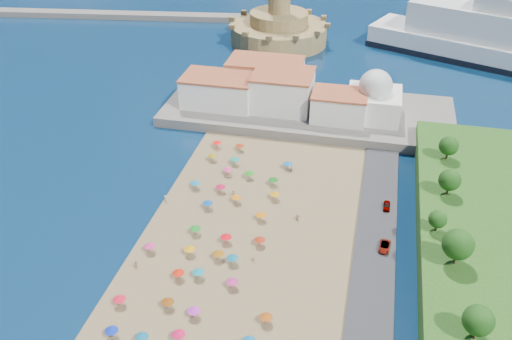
# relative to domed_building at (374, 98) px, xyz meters

# --- Properties ---
(ground) EXTENTS (700.00, 700.00, 0.00)m
(ground) POSITION_rel_domed_building_xyz_m (-30.00, -71.00, -8.97)
(ground) COLOR #071938
(ground) RESTS_ON ground
(terrace) EXTENTS (90.00, 36.00, 3.00)m
(terrace) POSITION_rel_domed_building_xyz_m (-20.00, 2.00, -7.47)
(terrace) COLOR #59544C
(terrace) RESTS_ON ground
(jetty) EXTENTS (18.00, 70.00, 2.40)m
(jetty) POSITION_rel_domed_building_xyz_m (-42.00, 37.00, -7.77)
(jetty) COLOR #59544C
(jetty) RESTS_ON ground
(breakwater) EXTENTS (199.03, 34.77, 2.60)m
(breakwater) POSITION_rel_domed_building_xyz_m (-140.00, 82.00, -7.67)
(breakwater) COLOR #59544C
(breakwater) RESTS_ON ground
(waterfront_buildings) EXTENTS (57.00, 29.00, 11.00)m
(waterfront_buildings) POSITION_rel_domed_building_xyz_m (-33.05, 2.64, -1.10)
(waterfront_buildings) COLOR silver
(waterfront_buildings) RESTS_ON terrace
(domed_building) EXTENTS (16.00, 16.00, 15.00)m
(domed_building) POSITION_rel_domed_building_xyz_m (0.00, 0.00, 0.00)
(domed_building) COLOR silver
(domed_building) RESTS_ON terrace
(fortress) EXTENTS (40.00, 40.00, 32.40)m
(fortress) POSITION_rel_domed_building_xyz_m (-42.00, 67.00, -2.29)
(fortress) COLOR #A48752
(fortress) RESTS_ON ground
(beach_parasols) EXTENTS (32.06, 113.48, 2.20)m
(beach_parasols) POSITION_rel_domed_building_xyz_m (-31.25, -82.03, -6.83)
(beach_parasols) COLOR gray
(beach_parasols) RESTS_ON beach
(beachgoers) EXTENTS (34.18, 95.87, 1.88)m
(beachgoers) POSITION_rel_domed_building_xyz_m (-32.18, -73.62, -7.86)
(beachgoers) COLOR tan
(beachgoers) RESTS_ON beach
(parked_cars) EXTENTS (2.66, 72.50, 1.42)m
(parked_cars) POSITION_rel_domed_building_xyz_m (6.00, -71.99, -7.59)
(parked_cars) COLOR gray
(parked_cars) RESTS_ON promenade
(hillside_trees) EXTENTS (10.66, 109.52, 7.94)m
(hillside_trees) POSITION_rel_domed_building_xyz_m (18.53, -81.60, 1.23)
(hillside_trees) COLOR #382314
(hillside_trees) RESTS_ON hillside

